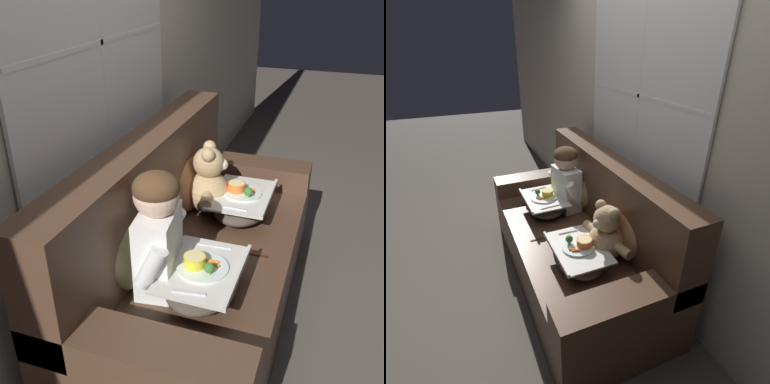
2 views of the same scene
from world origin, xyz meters
The scene contains 9 objects.
ground_plane centered at (0.00, 0.00, 0.00)m, with size 14.00×14.00×0.00m, color #4C443D.
wall_back_with_window centered at (0.00, 0.58, 1.31)m, with size 8.00×0.08×2.60m.
couch centered at (0.00, 0.08, 0.36)m, with size 1.98×0.90×1.03m.
throw_pillow_behind_child centered at (-0.38, 0.25, 0.66)m, with size 0.43×0.21×0.44m.
throw_pillow_behind_teddy centered at (0.38, 0.25, 0.66)m, with size 0.43×0.21×0.45m.
child_figure centered at (-0.38, 0.11, 0.77)m, with size 0.43×0.22×0.59m.
teddy_bear centered at (0.39, 0.10, 0.64)m, with size 0.46×0.33×0.43m.
lap_tray_child centered at (-0.38, -0.10, 0.53)m, with size 0.47×0.34×0.21m.
lap_tray_teddy centered at (0.38, -0.10, 0.53)m, with size 0.48×0.34×0.22m.
Camera 2 is at (1.88, -0.74, 1.85)m, focal length 28.00 mm.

